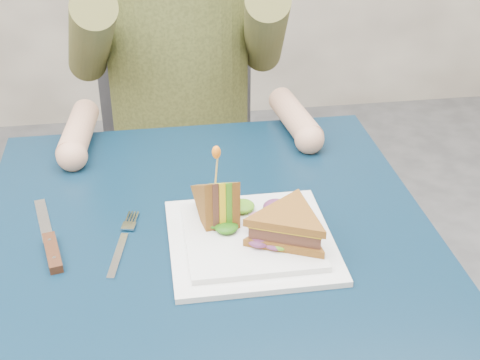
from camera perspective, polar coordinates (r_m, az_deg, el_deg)
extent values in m
cube|color=black|center=(1.14, -2.90, -4.28)|extent=(0.75, 0.75, 0.03)
cylinder|color=#595B5E|center=(1.62, -15.25, -9.30)|extent=(0.04, 0.04, 0.70)
cylinder|color=#595B5E|center=(1.66, 7.38, -7.40)|extent=(0.04, 0.04, 0.70)
cube|color=#47474C|center=(1.81, -4.83, 0.20)|extent=(0.42, 0.40, 0.04)
cube|color=#47474C|center=(1.87, -5.60, 9.62)|extent=(0.42, 0.03, 0.46)
cylinder|color=#47474C|center=(1.81, -9.85, -9.41)|extent=(0.02, 0.02, 0.43)
cylinder|color=#47474C|center=(1.82, 1.62, -8.44)|extent=(0.02, 0.02, 0.43)
cylinder|color=#47474C|center=(2.08, -9.87, -3.43)|extent=(0.02, 0.02, 0.43)
cylinder|color=#47474C|center=(2.10, -0.01, -2.65)|extent=(0.02, 0.02, 0.43)
cylinder|color=#474B22|center=(1.62, -5.43, 12.74)|extent=(0.34, 0.34, 0.52)
cylinder|color=brown|center=(1.53, -12.65, 11.68)|extent=(0.15, 0.39, 0.31)
cylinder|color=tan|center=(1.40, -13.62, 4.03)|extent=(0.08, 0.20, 0.06)
sphere|color=tan|center=(1.31, -14.15, 2.00)|extent=(0.06, 0.06, 0.06)
cylinder|color=brown|center=(1.55, 2.14, 12.65)|extent=(0.15, 0.39, 0.31)
cylinder|color=tan|center=(1.43, 4.71, 5.35)|extent=(0.08, 0.20, 0.06)
sphere|color=tan|center=(1.34, 5.94, 3.48)|extent=(0.06, 0.06, 0.06)
cube|color=white|center=(1.07, 0.93, -5.21)|extent=(0.26, 0.26, 0.01)
cube|color=white|center=(1.07, 0.94, -4.78)|extent=(0.21, 0.21, 0.01)
cube|color=silver|center=(1.07, -10.38, -6.34)|extent=(0.03, 0.12, 0.00)
cube|color=silver|center=(1.13, -9.49, -3.89)|extent=(0.03, 0.03, 0.00)
cube|color=silver|center=(1.15, -9.56, -3.11)|extent=(0.01, 0.03, 0.00)
cube|color=silver|center=(1.15, -9.32, -3.12)|extent=(0.01, 0.03, 0.00)
cube|color=silver|center=(1.15, -9.07, -3.14)|extent=(0.01, 0.03, 0.00)
cube|color=silver|center=(1.15, -8.83, -3.15)|extent=(0.01, 0.03, 0.00)
cube|color=silver|center=(1.18, -16.39, -3.33)|extent=(0.05, 0.14, 0.00)
cube|color=black|center=(1.09, -15.71, -5.97)|extent=(0.04, 0.10, 0.01)
cylinder|color=silver|center=(1.10, -15.94, -4.95)|extent=(0.01, 0.01, 0.00)
cylinder|color=silver|center=(1.06, -15.57, -6.43)|extent=(0.01, 0.01, 0.00)
cylinder|color=tan|center=(1.04, -2.01, 1.03)|extent=(0.01, 0.01, 0.06)
ellipsoid|color=orange|center=(1.03, -2.04, 2.38)|extent=(0.01, 0.01, 0.02)
torus|color=#9E4C7A|center=(1.06, 1.70, -3.67)|extent=(0.04, 0.04, 0.02)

